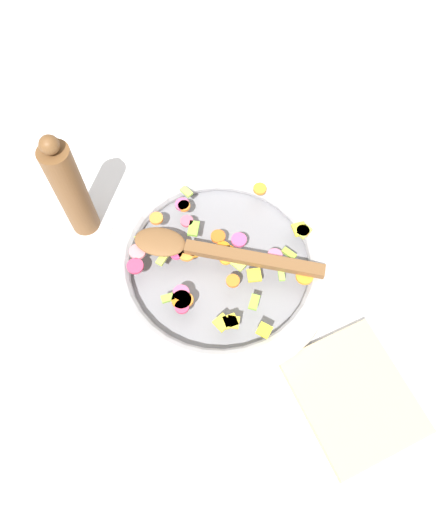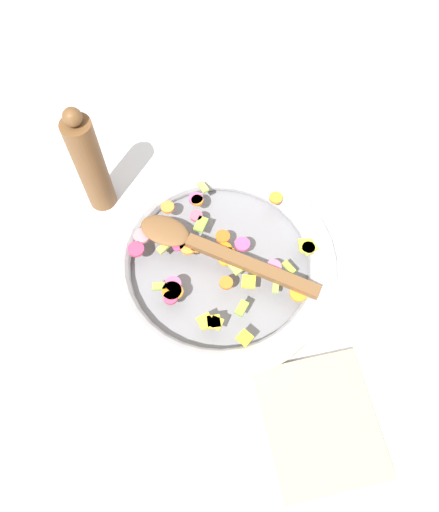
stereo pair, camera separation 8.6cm
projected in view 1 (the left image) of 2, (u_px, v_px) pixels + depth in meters
ground_plane at (220, 268)px, 0.91m from camera, size 4.00×4.00×0.00m
skillet at (220, 263)px, 0.89m from camera, size 0.42×0.42×0.05m
chopped_vegetables at (214, 258)px, 0.86m from camera, size 0.33×0.33×0.01m
wooden_spoon at (208, 250)px, 0.85m from camera, size 0.23×0.29×0.01m
pepper_mill at (70, 190)px, 0.85m from camera, size 0.05×0.05×0.25m
cutting_board at (354, 396)px, 0.80m from camera, size 0.20×0.17×0.02m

